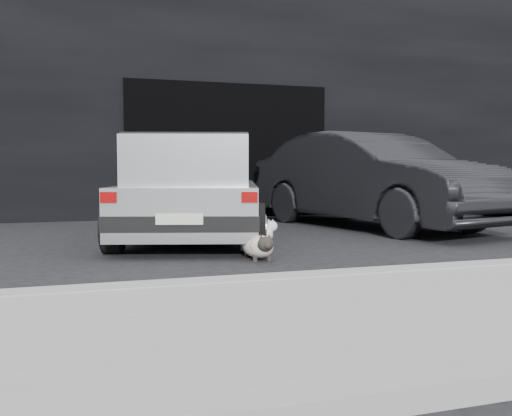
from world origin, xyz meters
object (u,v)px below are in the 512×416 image
object	(u,v)px
cat_siamese	(259,246)
silver_hatchback	(193,184)
second_car	(373,180)
cat_white	(258,235)

from	to	relation	value
cat_siamese	silver_hatchback	bearing A→B (deg)	-78.45
silver_hatchback	second_car	size ratio (longest dim) A/B	0.86
cat_siamese	second_car	bearing A→B (deg)	-135.59
silver_hatchback	cat_white	size ratio (longest dim) A/B	5.81
second_car	cat_white	world-z (taller)	second_car
cat_siamese	cat_white	xyz separation A→B (m)	(0.22, 0.69, 0.03)
silver_hatchback	cat_siamese	size ratio (longest dim) A/B	4.50
silver_hatchback	cat_white	world-z (taller)	silver_hatchback
silver_hatchback	cat_white	xyz separation A→B (m)	(0.53, -1.17, -0.57)
silver_hatchback	second_car	distance (m)	3.14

